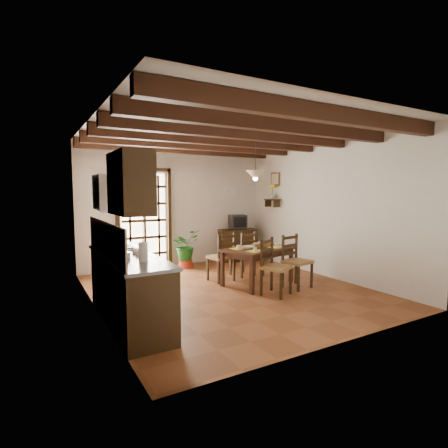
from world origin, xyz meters
TOP-DOWN VIEW (x-y plane):
  - ground_plane at (0.00, 0.00)m, footprint 5.00×5.00m
  - room_shell at (0.00, 0.00)m, footprint 4.52×5.02m
  - ceiling_beams at (0.00, 0.00)m, footprint 4.50×4.34m
  - french_door at (-0.80, 2.45)m, footprint 1.26×0.11m
  - kitchen_counter at (-1.96, -0.60)m, footprint 0.64×2.25m
  - upper_cabinet at (-2.08, -1.30)m, footprint 0.35×0.80m
  - range_hood at (-2.05, -0.05)m, footprint 0.38×0.60m
  - counter_items at (-1.95, -0.51)m, footprint 0.50×1.43m
  - dining_table at (0.67, 0.11)m, footprint 1.45×1.14m
  - chair_near_left at (0.53, -0.61)m, footprint 0.58×0.58m
  - chair_near_right at (1.15, -0.43)m, footprint 0.52×0.50m
  - chair_far_left at (0.18, 0.65)m, footprint 0.50×0.48m
  - chair_far_right at (0.80, 0.82)m, footprint 0.49×0.48m
  - table_setting at (0.67, 0.11)m, footprint 0.93×0.62m
  - table_bowl at (0.44, 0.09)m, footprint 0.26×0.26m
  - sideboard at (1.54, 2.23)m, footprint 1.00×0.60m
  - crt_tv at (1.54, 2.22)m, footprint 0.47×0.45m
  - fuse_box at (1.50, 2.48)m, footprint 0.25×0.03m
  - plant_pot at (0.05, 2.10)m, footprint 0.38×0.38m
  - potted_plant at (0.05, 2.10)m, footprint 1.99×1.85m
  - wall_shelf at (2.14, 1.60)m, footprint 0.20×0.42m
  - shelf_vase at (2.14, 1.60)m, footprint 0.15×0.15m
  - shelf_flowers at (2.14, 1.60)m, footprint 0.14×0.14m
  - framed_picture at (2.22, 1.60)m, footprint 0.03×0.32m
  - pendant_lamp at (0.67, 0.21)m, footprint 0.36×0.36m

SIDE VIEW (x-z plane):
  - ground_plane at x=0.00m, z-range 0.00..0.00m
  - plant_pot at x=0.05m, z-range -0.01..0.23m
  - chair_far_right at x=0.80m, z-range -0.17..0.75m
  - chair_far_left at x=0.18m, z-range -0.18..0.78m
  - chair_near_left at x=0.53m, z-range -0.18..0.78m
  - chair_near_right at x=1.15m, z-range -0.18..0.79m
  - sideboard at x=1.54m, z-range 0.00..0.80m
  - kitchen_counter at x=-1.96m, z-range -0.22..1.16m
  - potted_plant at x=0.05m, z-range -0.33..1.47m
  - dining_table at x=0.67m, z-range 0.26..0.95m
  - table_setting at x=0.67m, z-range 0.63..0.72m
  - table_bowl at x=0.44m, z-range 0.70..0.75m
  - counter_items at x=-1.95m, z-range 0.83..1.08m
  - crt_tv at x=1.54m, z-range 0.82..1.16m
  - french_door at x=-0.80m, z-range 0.02..2.34m
  - wall_shelf at x=2.14m, z-range 1.41..1.61m
  - shelf_vase at x=2.14m, z-range 1.57..1.73m
  - range_hood at x=-2.05m, z-range 1.46..2.00m
  - fuse_box at x=1.50m, z-range 1.59..1.91m
  - room_shell at x=0.00m, z-range 0.41..3.22m
  - upper_cabinet at x=-2.08m, z-range 1.50..2.20m
  - shelf_flowers at x=2.14m, z-range 1.68..2.04m
  - framed_picture at x=2.22m, z-range 1.89..2.21m
  - pendant_lamp at x=0.67m, z-range 1.66..2.50m
  - ceiling_beams at x=0.00m, z-range 2.59..2.79m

